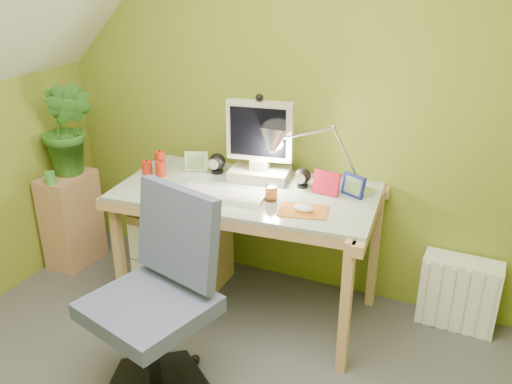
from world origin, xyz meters
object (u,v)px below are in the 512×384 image
at_px(task_chair, 148,303).
at_px(side_ledge, 72,219).
at_px(radiator, 459,293).
at_px(desk, 247,250).
at_px(potted_plant, 68,128).
at_px(monitor, 260,132).
at_px(desk_lamp, 337,143).

bearing_deg(task_chair, side_ledge, 160.68).
distance_m(side_ledge, radiator, 2.51).
relative_size(desk, side_ledge, 2.23).
bearing_deg(potted_plant, radiator, 6.40).
bearing_deg(task_chair, radiator, 57.72).
relative_size(desk, radiator, 3.41).
bearing_deg(monitor, desk_lamp, -9.04).
relative_size(monitor, desk_lamp, 1.03).
bearing_deg(desk, potted_plant, 173.12).
xyz_separation_m(side_ledge, radiator, (2.49, 0.33, -0.11)).
xyz_separation_m(monitor, radiator, (1.17, 0.14, -0.84)).
bearing_deg(desk_lamp, potted_plant, 172.99).
bearing_deg(radiator, desk, -163.30).
xyz_separation_m(potted_plant, task_chair, (1.18, -0.89, -0.43)).
height_order(potted_plant, task_chair, potted_plant).
relative_size(potted_plant, task_chair, 0.60).
distance_m(desk_lamp, potted_plant, 1.74).
bearing_deg(task_chair, monitor, 99.67).
relative_size(desk_lamp, potted_plant, 0.89).
bearing_deg(side_ledge, potted_plant, 57.91).
bearing_deg(monitor, side_ledge, 179.00).
xyz_separation_m(monitor, desk_lamp, (0.45, 0.00, -0.01)).
height_order(desk_lamp, potted_plant, desk_lamp).
xyz_separation_m(desk, side_ledge, (-1.31, -0.01, -0.06)).
distance_m(desk, side_ledge, 1.32).
distance_m(desk_lamp, side_ledge, 1.92).
relative_size(desk_lamp, radiator, 1.31).
distance_m(monitor, radiator, 1.45).
distance_m(monitor, side_ledge, 1.52).
xyz_separation_m(desk, monitor, (0.00, 0.18, 0.67)).
bearing_deg(desk, monitor, 85.10).
height_order(monitor, side_ledge, monitor).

